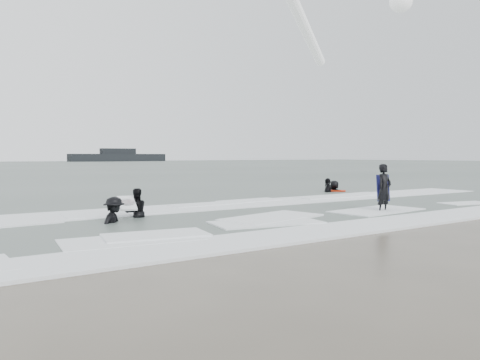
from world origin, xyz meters
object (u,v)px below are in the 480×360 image
surfer_wading (136,219)px  surfer_right_near (328,193)px  surfer_breaker (114,225)px  surfer_right_far (334,192)px  vessel_horizon (118,157)px  surfer_centre (384,213)px

surfer_wading → surfer_right_near: 13.09m
surfer_breaker → surfer_right_far: surfer_right_far is taller
surfer_breaker → vessel_horizon: size_ratio=0.05×
surfer_breaker → surfer_right_near: 14.31m
surfer_right_far → surfer_wading: bearing=-12.9°
surfer_breaker → surfer_wading: bearing=-3.6°
surfer_breaker → surfer_right_far: bearing=-23.4°
surfer_centre → surfer_right_far: 9.43m
surfer_breaker → surfer_right_near: size_ratio=0.86×
surfer_right_near → surfer_right_far: 0.80m
surfer_right_far → vessel_horizon: size_ratio=0.06×
surfer_wading → surfer_right_far: (13.12, 4.54, 0.00)m
vessel_horizon → surfer_centre: bearing=-105.0°
surfer_wading → surfer_right_near: (12.37, 4.27, 0.00)m
surfer_right_far → surfer_centre: bearing=24.0°
surfer_centre → surfer_wading: 8.50m
vessel_horizon → surfer_right_near: bearing=-104.0°
surfer_right_near → surfer_right_far: surfer_right_near is taller
surfer_centre → vessel_horizon: bearing=69.5°
surfer_breaker → surfer_centre: bearing=-59.7°
surfer_wading → surfer_right_far: surfer_right_far is taller
surfer_breaker → surfer_right_near: (13.36, 5.12, 0.00)m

